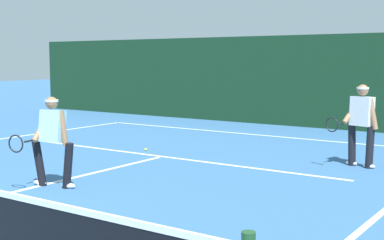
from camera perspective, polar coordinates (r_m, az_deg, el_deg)
The scene contains 7 objects.
court_line_baseline_far at distance 15.60m, azimuth 6.56°, elevation -1.53°, with size 10.51×0.10×0.01m, color white.
court_line_service at distance 12.01m, azimuth -3.16°, elevation -3.86°, with size 8.57×0.10×0.01m, color white.
court_line_centre at distance 9.66m, azimuth -15.36°, elevation -6.60°, with size 0.10×6.40×0.01m, color white.
player_near at distance 9.33m, azimuth -14.57°, elevation -1.86°, with size 0.85×0.87×1.53m.
player_far at distance 11.24m, azimuth 17.42°, elevation -0.17°, with size 0.93×0.88×1.65m.
tennis_ball at distance 12.78m, azimuth -4.90°, elevation -3.12°, with size 0.07×0.07×0.07m, color #D1E033.
back_fence_windscreen at distance 17.74m, azimuth 10.47°, elevation 4.08°, with size 22.97×0.12×2.92m, color #14341E.
Camera 1 is at (7.24, -2.83, 2.13)m, focal length 50.53 mm.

